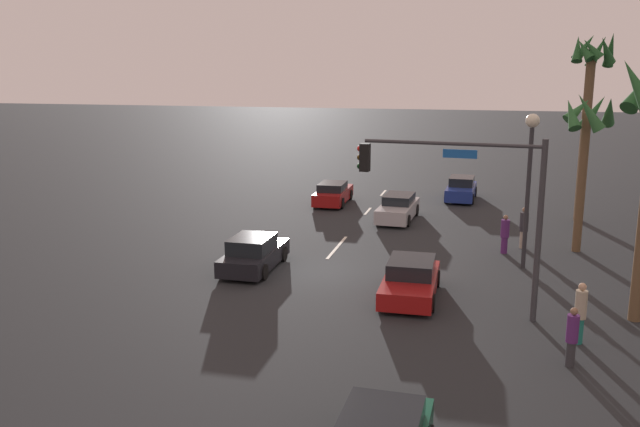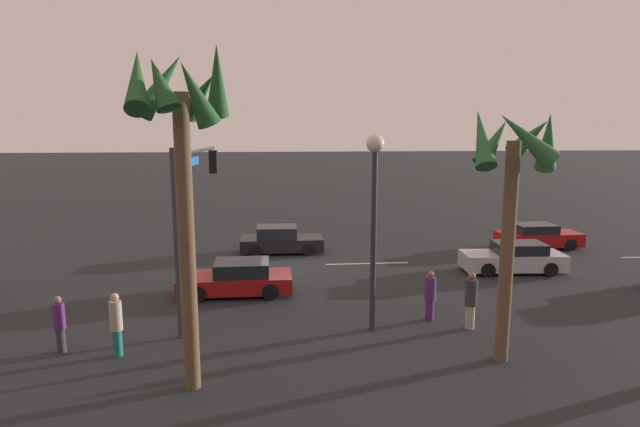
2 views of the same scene
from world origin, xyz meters
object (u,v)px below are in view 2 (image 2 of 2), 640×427
at_px(car_0, 514,258).
at_px(pedestrian_0, 60,323).
at_px(streetlamp, 374,196).
at_px(palm_tree_0, 180,132).
at_px(car_1, 237,279).
at_px(traffic_signal, 193,199).
at_px(car_3, 281,241).
at_px(pedestrian_3, 430,295).
at_px(pedestrian_2, 116,323).
at_px(car_2, 538,237).
at_px(palm_tree_2, 513,171).
at_px(pedestrian_1, 471,299).

bearing_deg(car_0, pedestrian_0, 22.31).
xyz_separation_m(streetlamp, palm_tree_0, (5.31, 3.25, 2.03)).
xyz_separation_m(car_1, streetlamp, (-4.66, 4.16, 3.82)).
relative_size(car_1, streetlamp, 0.70).
bearing_deg(traffic_signal, car_3, -109.47).
xyz_separation_m(pedestrian_3, palm_tree_0, (7.45, 3.98, 5.55)).
distance_m(car_1, pedestrian_2, 6.22).
bearing_deg(palm_tree_0, traffic_signal, -83.34).
relative_size(car_0, traffic_signal, 0.75).
height_order(car_1, streetlamp, streetlamp).
bearing_deg(car_1, pedestrian_2, 60.52).
height_order(pedestrian_0, pedestrian_3, pedestrian_3).
xyz_separation_m(car_2, car_3, (14.06, -0.14, 0.02)).
bearing_deg(pedestrian_2, car_1, -119.48).
relative_size(pedestrian_3, palm_tree_0, 0.20).
distance_m(car_2, pedestrian_3, 13.44).
height_order(car_0, palm_tree_0, palm_tree_0).
height_order(traffic_signal, pedestrian_3, traffic_signal).
height_order(car_0, pedestrian_2, pedestrian_2).
xyz_separation_m(streetlamp, pedestrian_2, (7.72, 1.25, -3.42)).
relative_size(traffic_signal, palm_tree_0, 0.72).
xyz_separation_m(car_2, pedestrian_3, (9.06, 9.93, 0.29)).
xyz_separation_m(streetlamp, pedestrian_3, (-2.14, -0.73, -3.52)).
relative_size(car_0, streetlamp, 0.73).
bearing_deg(car_2, pedestrian_2, 32.18).
distance_m(traffic_signal, pedestrian_2, 4.91).
height_order(car_1, pedestrian_3, pedestrian_3).
bearing_deg(pedestrian_2, traffic_signal, -117.98).
xyz_separation_m(palm_tree_0, palm_tree_2, (-8.57, -0.74, -1.05)).
xyz_separation_m(car_0, car_1, (12.40, 2.07, -0.02)).
relative_size(car_0, pedestrian_3, 2.64).
relative_size(car_2, pedestrian_1, 2.32).
bearing_deg(palm_tree_2, pedestrian_0, -7.52).
height_order(car_0, car_2, car_0).
relative_size(pedestrian_2, pedestrian_3, 1.09).
distance_m(streetlamp, palm_tree_0, 6.55).
bearing_deg(pedestrian_1, car_2, -126.40).
bearing_deg(pedestrian_0, traffic_signal, -140.29).
bearing_deg(palm_tree_2, car_2, -121.08).
height_order(car_0, streetlamp, streetlamp).
bearing_deg(palm_tree_0, car_1, -95.01).
height_order(pedestrian_2, palm_tree_0, palm_tree_0).
relative_size(car_1, palm_tree_2, 0.62).
bearing_deg(car_3, pedestrian_3, 116.43).
xyz_separation_m(pedestrian_1, pedestrian_2, (10.96, 1.12, 0.00)).
bearing_deg(pedestrian_2, car_0, -154.17).
distance_m(car_3, pedestrian_0, 13.37).
bearing_deg(car_2, pedestrian_3, 47.62).
height_order(car_0, traffic_signal, traffic_signal).
height_order(pedestrian_2, palm_tree_2, palm_tree_2).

